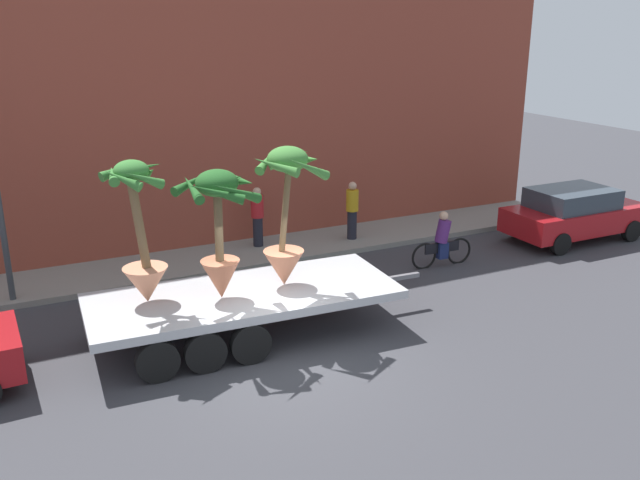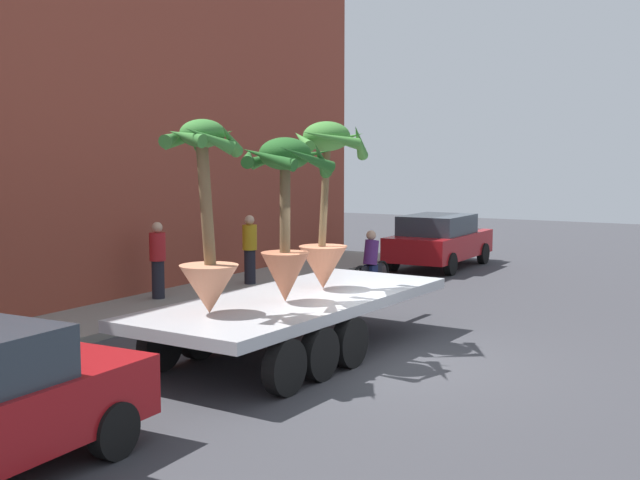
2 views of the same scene
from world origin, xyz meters
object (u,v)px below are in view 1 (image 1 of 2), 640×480
(flatbed_trailer, at_px, (233,303))
(parked_car, at_px, (574,213))
(potted_palm_rear, at_px, (219,227))
(cyclist, at_px, (442,242))
(pedestrian_far_left, at_px, (257,216))
(potted_palm_front, at_px, (286,215))
(pedestrian_near_gate, at_px, (352,209))
(potted_palm_middle, at_px, (141,241))

(flatbed_trailer, height_order, parked_car, parked_car)
(potted_palm_rear, relative_size, cyclist, 1.42)
(potted_palm_rear, bearing_deg, cyclist, 15.00)
(potted_palm_rear, height_order, pedestrian_far_left, potted_palm_rear)
(flatbed_trailer, height_order, potted_palm_front, potted_palm_front)
(cyclist, xyz_separation_m, pedestrian_far_left, (-3.96, 3.31, 0.37))
(potted_palm_rear, xyz_separation_m, pedestrian_far_left, (2.72, 5.10, -1.42))
(parked_car, bearing_deg, pedestrian_far_left, 160.33)
(pedestrian_near_gate, xyz_separation_m, pedestrian_far_left, (-2.72, 0.58, 0.00))
(potted_palm_middle, bearing_deg, potted_palm_front, -7.26)
(potted_palm_front, bearing_deg, cyclist, 17.93)
(parked_car, distance_m, pedestrian_near_gate, 6.64)
(potted_palm_front, distance_m, pedestrian_far_left, 5.36)
(flatbed_trailer, relative_size, potted_palm_rear, 2.81)
(potted_palm_rear, bearing_deg, pedestrian_far_left, 61.93)
(flatbed_trailer, relative_size, parked_car, 1.70)
(cyclist, bearing_deg, pedestrian_near_gate, 114.48)
(potted_palm_middle, bearing_deg, parked_car, 6.48)
(parked_car, bearing_deg, cyclist, -178.19)
(potted_palm_middle, height_order, parked_car, potted_palm_middle)
(pedestrian_near_gate, bearing_deg, flatbed_trailer, -139.63)
(potted_palm_front, bearing_deg, potted_palm_rear, -175.96)
(cyclist, bearing_deg, potted_palm_rear, -165.00)
(potted_palm_middle, bearing_deg, flatbed_trailer, -12.09)
(pedestrian_near_gate, relative_size, pedestrian_far_left, 1.00)
(pedestrian_near_gate, bearing_deg, potted_palm_rear, -140.25)
(pedestrian_near_gate, bearing_deg, pedestrian_far_left, 168.00)
(potted_palm_front, relative_size, cyclist, 1.59)
(flatbed_trailer, distance_m, potted_palm_front, 2.11)
(pedestrian_far_left, bearing_deg, potted_palm_rear, -118.07)
(pedestrian_near_gate, distance_m, pedestrian_far_left, 2.78)
(potted_palm_front, bearing_deg, flatbed_trailer, 179.55)
(potted_palm_rear, relative_size, pedestrian_far_left, 1.53)
(pedestrian_near_gate, bearing_deg, cyclist, -65.52)
(potted_palm_front, distance_m, parked_car, 10.39)
(potted_palm_middle, bearing_deg, pedestrian_near_gate, 30.56)
(cyclist, distance_m, pedestrian_near_gate, 3.03)
(potted_palm_front, distance_m, cyclist, 5.78)
(flatbed_trailer, xyz_separation_m, potted_palm_rear, (-0.25, -0.11, 1.68))
(potted_palm_middle, height_order, pedestrian_far_left, potted_palm_middle)
(pedestrian_near_gate, bearing_deg, potted_palm_front, -131.95)
(potted_palm_front, xyz_separation_m, pedestrian_near_gate, (3.97, 4.42, -1.46))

